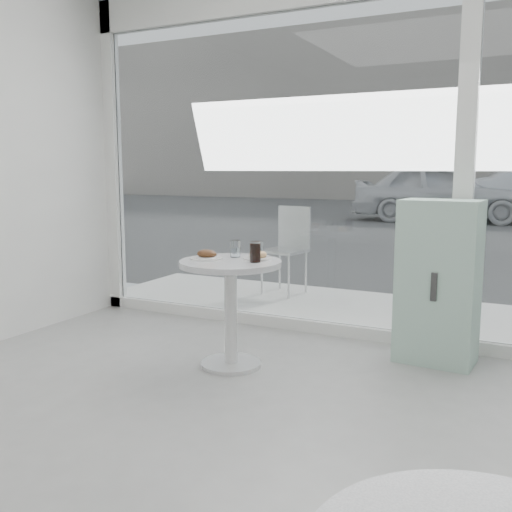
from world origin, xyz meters
The scene contains 13 objects.
storefront centered at (0.07, 3.00, 1.71)m, with size 5.00×0.14×3.00m.
main_table centered at (-0.50, 1.90, 0.55)m, with size 0.72×0.72×0.77m.
patio_deck centered at (0.00, 3.80, 0.03)m, with size 5.60×1.60×0.05m, color white.
street centered at (0.00, 16.00, 0.00)m, with size 40.00×24.00×0.00m, color #3A3A3A.
far_building centered at (0.00, 25.00, 4.00)m, with size 40.00×2.00×8.00m, color #9D9389.
mint_cabinet centered at (0.80, 2.66, 0.60)m, with size 0.58×0.41×1.19m.
patio_chair centered at (-1.03, 4.17, 0.59)m, with size 0.48×0.48×0.95m.
car_white centered at (-1.00, 14.54, 0.78)m, with size 1.85×4.60×1.57m, color silver.
plate_fritter centered at (-0.68, 1.88, 0.80)m, with size 0.23×0.23×0.07m.
plate_donut centered at (-0.35, 2.04, 0.79)m, with size 0.22×0.22×0.05m.
water_tumbler_a centered at (-0.55, 2.06, 0.82)m, with size 0.08×0.08×0.12m.
water_tumbler_b centered at (-0.39, 2.13, 0.82)m, with size 0.07×0.07×0.12m.
cola_glass centered at (-0.32, 1.92, 0.84)m, with size 0.08×0.08×0.14m.
Camera 1 is at (1.42, -1.55, 1.40)m, focal length 40.00 mm.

